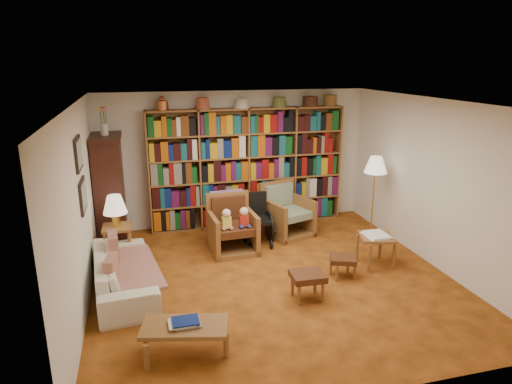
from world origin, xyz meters
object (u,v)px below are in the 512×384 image
object	(u,v)px
coffee_table	(185,328)
footstool_b	(343,261)
floor_lamp	(376,168)
footstool_a	(308,278)
armchair_leather	(231,227)
side_table_papers	(376,240)
side_table_lamp	(118,235)
wheelchair	(256,220)
sofa	(124,273)
armchair_sage	(286,214)

from	to	relation	value
coffee_table	footstool_b	bearing A→B (deg)	26.77
floor_lamp	footstool_b	size ratio (longest dim) A/B	3.22
footstool_a	armchair_leather	bearing A→B (deg)	108.34
side_table_papers	armchair_leather	bearing A→B (deg)	149.15
armchair_leather	side_table_lamp	bearing A→B (deg)	-178.64
footstool_a	coffee_table	xyz separation A→B (m)	(-1.68, -0.75, -0.01)
side_table_lamp	floor_lamp	world-z (taller)	floor_lamp
footstool_a	coffee_table	distance (m)	1.84
wheelchair	footstool_b	xyz separation A→B (m)	(0.88, -1.59, -0.14)
side_table_lamp	footstool_b	distance (m)	3.43
side_table_papers	footstool_b	xyz separation A→B (m)	(-0.64, -0.23, -0.15)
floor_lamp	footstool_a	xyz separation A→B (m)	(-1.86, -1.74, -0.96)
side_table_lamp	side_table_papers	bearing A→B (deg)	-16.82
sofa	side_table_lamp	bearing A→B (deg)	0.71
side_table_lamp	wheelchair	xyz separation A→B (m)	(2.26, 0.21, -0.04)
floor_lamp	side_table_lamp	bearing A→B (deg)	178.65
side_table_lamp	coffee_table	world-z (taller)	side_table_lamp
footstool_a	footstool_b	xyz separation A→B (m)	(0.72, 0.46, -0.04)
sofa	wheelchair	distance (m)	2.49
side_table_papers	footstool_b	bearing A→B (deg)	-159.97
side_table_papers	footstool_a	size ratio (longest dim) A/B	1.34
sofa	armchair_leather	bearing A→B (deg)	-62.94
armchair_leather	footstool_a	bearing A→B (deg)	-71.66
floor_lamp	side_table_papers	distance (m)	1.44
coffee_table	footstool_a	bearing A→B (deg)	24.09
armchair_leather	footstool_a	world-z (taller)	armchair_leather
sofa	footstool_b	distance (m)	3.06
footstool_a	footstool_b	bearing A→B (deg)	32.56
armchair_sage	footstool_b	bearing A→B (deg)	-82.64
footstool_b	armchair_sage	bearing A→B (deg)	97.36
floor_lamp	footstool_a	bearing A→B (deg)	-136.99
sofa	armchair_sage	distance (m)	3.18
side_table_papers	coffee_table	bearing A→B (deg)	-154.59
armchair_sage	wheelchair	xyz separation A→B (m)	(-0.63, -0.29, 0.04)
armchair_leather	floor_lamp	world-z (taller)	floor_lamp
side_table_lamp	armchair_sage	distance (m)	2.94
armchair_sage	footstool_a	size ratio (longest dim) A/B	2.23
side_table_papers	footstool_b	size ratio (longest dim) A/B	1.31
footstool_b	footstool_a	bearing A→B (deg)	-147.44
wheelchair	footstool_a	size ratio (longest dim) A/B	1.95
wheelchair	floor_lamp	xyz separation A→B (m)	(2.02, -0.32, 0.87)
sofa	footstool_b	size ratio (longest dim) A/B	4.11
side_table_lamp	sofa	bearing A→B (deg)	-84.38
armchair_leather	coffee_table	bearing A→B (deg)	-111.85
side_table_lamp	side_table_papers	distance (m)	3.95
armchair_leather	side_table_papers	bearing A→B (deg)	-30.85
footstool_a	footstool_b	size ratio (longest dim) A/B	0.98
coffee_table	floor_lamp	bearing A→B (deg)	35.09
side_table_papers	coffee_table	size ratio (longest dim) A/B	0.60
sofa	armchair_sage	xyz separation A→B (m)	(2.80, 1.52, 0.08)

